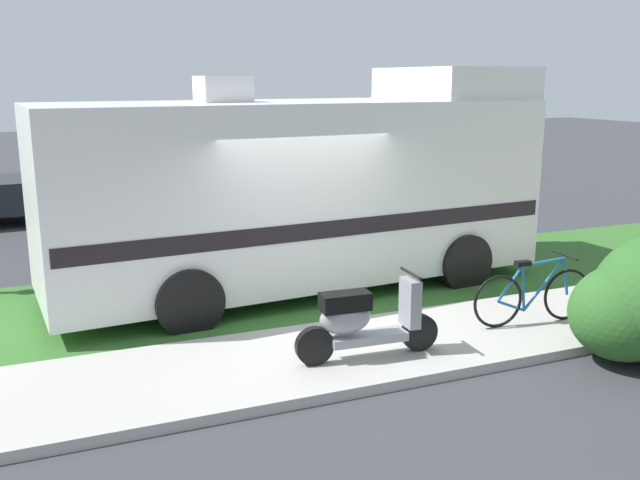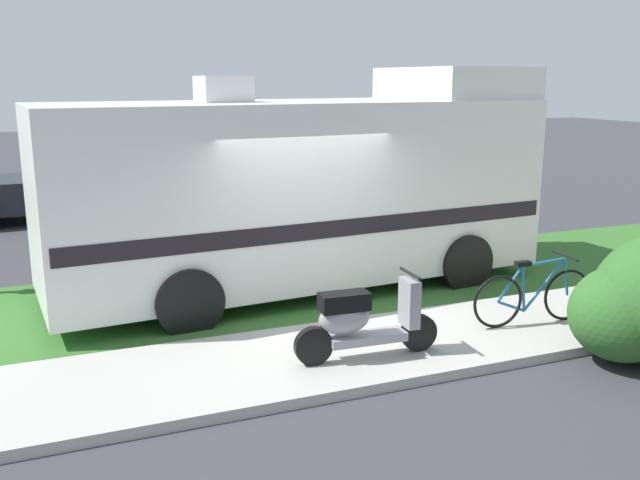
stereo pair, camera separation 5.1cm
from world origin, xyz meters
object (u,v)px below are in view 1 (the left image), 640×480
Objects in this scene: pickup_truck_near at (242,184)px; scooter at (363,320)px; bottle_green at (638,308)px; bicycle at (533,295)px; motorhome_rv at (304,188)px; pickup_truck_far at (74,177)px.

scooter is at bearing -96.22° from pickup_truck_near.
pickup_truck_near is at bearing 83.78° from scooter.
bottle_green is (4.04, -0.12, -0.33)m from scooter.
pickup_truck_near is 8.56m from bottle_green.
bottle_green is at bearing -12.08° from bicycle.
motorhome_rv is 4.99m from bottle_green.
scooter is 1.01× the size of bicycle.
scooter is at bearing -98.86° from motorhome_rv.
motorhome_rv is 4.75m from pickup_truck_near.
motorhome_rv is 3.29m from scooter.
pickup_truck_near is at bearing 112.01° from bottle_green.
scooter is 7.84m from pickup_truck_near.
pickup_truck_far reaches higher than bicycle.
pickup_truck_far is at bearing 110.78° from motorhome_rv.
pickup_truck_far is 18.80× the size of bottle_green.
pickup_truck_far reaches higher than bottle_green.
pickup_truck_near reaches higher than bicycle.
pickup_truck_near is (0.37, 4.69, -0.62)m from motorhome_rv.
bottle_green is at bearing -67.99° from pickup_truck_near.
bicycle is at bearing -77.42° from pickup_truck_near.
bottle_green is at bearing -59.29° from pickup_truck_far.
motorhome_rv reaches higher than pickup_truck_near.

